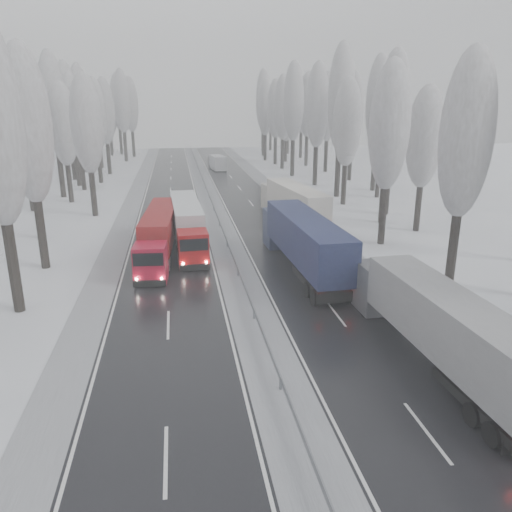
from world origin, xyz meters
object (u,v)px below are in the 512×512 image
object	(u,v)px
truck_cream_box	(293,201)
box_truck_distant	(217,162)
truck_red_white	(187,221)
truck_grey_tarp	(436,320)
truck_blue_box	(302,238)
truck_red_red	(159,231)

from	to	relation	value
truck_cream_box	box_truck_distant	distance (m)	45.30
truck_red_white	truck_grey_tarp	bearing A→B (deg)	-66.29
truck_red_white	truck_blue_box	bearing A→B (deg)	-47.58
box_truck_distant	truck_cream_box	bearing A→B (deg)	-91.03
truck_red_white	truck_red_red	xyz separation A→B (m)	(-2.45, -3.09, -0.06)
truck_cream_box	truck_red_white	distance (m)	13.92
truck_grey_tarp	truck_red_white	bearing A→B (deg)	113.94
truck_grey_tarp	box_truck_distant	xyz separation A→B (m)	(-4.55, 76.63, -0.99)
truck_red_red	truck_blue_box	bearing A→B (deg)	-22.76
truck_grey_tarp	truck_red_red	bearing A→B (deg)	122.00
box_truck_distant	truck_red_red	size ratio (longest dim) A/B	0.51
truck_blue_box	truck_red_white	world-z (taller)	truck_blue_box
box_truck_distant	truck_red_red	xyz separation A→B (m)	(-9.65, -55.61, 0.81)
box_truck_distant	truck_red_red	world-z (taller)	truck_red_red
truck_blue_box	box_truck_distant	world-z (taller)	truck_blue_box
truck_grey_tarp	truck_blue_box	size ratio (longest dim) A/B	0.91
truck_blue_box	truck_red_white	size ratio (longest dim) A/B	1.16
truck_cream_box	box_truck_distant	xyz separation A→B (m)	(-4.55, 45.06, -1.00)
truck_blue_box	truck_red_white	distance (m)	12.38
box_truck_distant	truck_blue_box	bearing A→B (deg)	-95.40
truck_blue_box	truck_red_white	bearing A→B (deg)	132.24
truck_cream_box	truck_red_red	size ratio (longest dim) A/B	1.08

